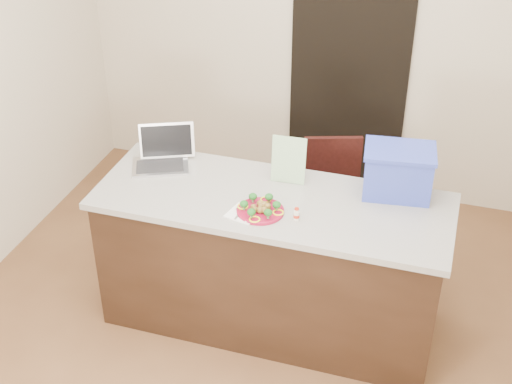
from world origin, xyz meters
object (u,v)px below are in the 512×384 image
(yogurt_bottle, at_px, (297,215))
(plate, at_px, (260,211))
(island, at_px, (271,262))
(blue_box, at_px, (398,171))
(chair, at_px, (328,193))
(laptop, at_px, (163,154))
(napkin, at_px, (244,214))

(yogurt_bottle, bearing_deg, plate, 178.15)
(island, xyz_separation_m, blue_box, (0.67, 0.27, 0.60))
(island, relative_size, chair, 2.31)
(plate, bearing_deg, laptop, 154.83)
(chair, bearing_deg, laptop, -165.44)
(laptop, xyz_separation_m, chair, (0.93, 0.61, -0.48))
(island, relative_size, napkin, 12.59)
(island, bearing_deg, chair, 77.80)
(plate, xyz_separation_m, yogurt_bottle, (0.21, -0.01, 0.02))
(blue_box, xyz_separation_m, chair, (-0.49, 0.52, -0.56))
(island, height_order, blue_box, blue_box)
(napkin, distance_m, yogurt_bottle, 0.30)
(blue_box, bearing_deg, island, -164.96)
(yogurt_bottle, distance_m, laptop, 1.00)
(island, height_order, yogurt_bottle, yogurt_bottle)
(napkin, bearing_deg, chair, 74.34)
(plate, distance_m, yogurt_bottle, 0.21)
(island, xyz_separation_m, yogurt_bottle, (0.19, -0.16, 0.49))
(plate, bearing_deg, blue_box, 31.76)
(plate, distance_m, laptop, 0.81)
(laptop, distance_m, blue_box, 1.42)
(plate, height_order, napkin, plate)
(chair, bearing_deg, blue_box, -65.24)
(napkin, relative_size, chair, 0.18)
(island, relative_size, plate, 7.77)
(napkin, distance_m, laptop, 0.76)
(napkin, height_order, chair, napkin)
(chair, bearing_deg, plate, -120.29)
(chair, bearing_deg, island, -120.85)
(island, relative_size, blue_box, 4.80)
(plate, distance_m, napkin, 0.10)
(island, relative_size, yogurt_bottle, 28.21)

